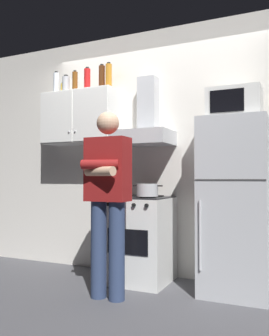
{
  "coord_description": "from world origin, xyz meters",
  "views": [
    {
      "loc": [
        1.43,
        -3.14,
        1.05
      ],
      "look_at": [
        0.0,
        0.0,
        1.15
      ],
      "focal_mm": 38.57,
      "sensor_mm": 36.0,
      "label": 1
    }
  ],
  "objects_px": {
    "range_hood": "(145,127)",
    "cooking_pot": "(147,190)",
    "refrigerator": "(235,206)",
    "bottle_spice_jar": "(63,89)",
    "upper_cabinet": "(81,118)",
    "stove_oven": "(140,239)",
    "microwave": "(235,104)",
    "bottle_canister_steel": "(66,85)",
    "bottle_liquor_amber": "(109,77)",
    "bottle_vodka_clear": "(56,84)",
    "bottle_beer_brown": "(75,82)",
    "bottle_soda_red": "(87,80)",
    "bottle_rum_dark": "(102,78)",
    "person_standing": "(107,195)"
  },
  "relations": [
    {
      "from": "range_hood",
      "to": "cooking_pot",
      "type": "height_order",
      "value": "range_hood"
    },
    {
      "from": "refrigerator",
      "to": "bottle_spice_jar",
      "type": "relative_size",
      "value": 10.46
    },
    {
      "from": "upper_cabinet",
      "to": "stove_oven",
      "type": "bearing_deg",
      "value": -8.9
    },
    {
      "from": "microwave",
      "to": "bottle_canister_steel",
      "type": "xyz_separation_m",
      "value": [
        -1.94,
        0.07,
        0.41
      ]
    },
    {
      "from": "cooking_pot",
      "to": "bottle_liquor_amber",
      "type": "distance_m",
      "value": 1.42
    },
    {
      "from": "bottle_vodka_clear",
      "to": "bottle_canister_steel",
      "type": "distance_m",
      "value": 0.18
    },
    {
      "from": "range_hood",
      "to": "bottle_liquor_amber",
      "type": "bearing_deg",
      "value": 176.49
    },
    {
      "from": "bottle_beer_brown",
      "to": "cooking_pot",
      "type": "bearing_deg",
      "value": -13.52
    },
    {
      "from": "upper_cabinet",
      "to": "bottle_liquor_amber",
      "type": "height_order",
      "value": "bottle_liquor_amber"
    },
    {
      "from": "bottle_spice_jar",
      "to": "bottle_canister_steel",
      "type": "bearing_deg",
      "value": -34.22
    },
    {
      "from": "refrigerator",
      "to": "bottle_soda_red",
      "type": "distance_m",
      "value": 2.16
    },
    {
      "from": "range_hood",
      "to": "bottle_rum_dark",
      "type": "bearing_deg",
      "value": 176.46
    },
    {
      "from": "bottle_liquor_amber",
      "to": "bottle_beer_brown",
      "type": "bearing_deg",
      "value": -176.1
    },
    {
      "from": "stove_oven",
      "to": "bottle_spice_jar",
      "type": "distance_m",
      "value": 2.0
    },
    {
      "from": "stove_oven",
      "to": "bottle_beer_brown",
      "type": "xyz_separation_m",
      "value": [
        -0.88,
        0.12,
        1.74
      ]
    },
    {
      "from": "upper_cabinet",
      "to": "refrigerator",
      "type": "distance_m",
      "value": 2.0
    },
    {
      "from": "bottle_canister_steel",
      "to": "bottle_spice_jar",
      "type": "distance_m",
      "value": 0.1
    },
    {
      "from": "person_standing",
      "to": "bottle_rum_dark",
      "type": "xyz_separation_m",
      "value": [
        -0.49,
        0.77,
        1.29
      ]
    },
    {
      "from": "upper_cabinet",
      "to": "stove_oven",
      "type": "height_order",
      "value": "upper_cabinet"
    },
    {
      "from": "refrigerator",
      "to": "cooking_pot",
      "type": "height_order",
      "value": "refrigerator"
    },
    {
      "from": "bottle_canister_steel",
      "to": "bottle_liquor_amber",
      "type": "distance_m",
      "value": 0.54
    },
    {
      "from": "microwave",
      "to": "bottle_soda_red",
      "type": "bearing_deg",
      "value": 177.05
    },
    {
      "from": "person_standing",
      "to": "bottle_rum_dark",
      "type": "height_order",
      "value": "bottle_rum_dark"
    },
    {
      "from": "bottle_vodka_clear",
      "to": "bottle_soda_red",
      "type": "relative_size",
      "value": 1.06
    },
    {
      "from": "refrigerator",
      "to": "bottle_beer_brown",
      "type": "xyz_separation_m",
      "value": [
        -1.83,
        0.12,
        1.37
      ]
    },
    {
      "from": "cooking_pot",
      "to": "upper_cabinet",
      "type": "bearing_deg",
      "value": 165.27
    },
    {
      "from": "microwave",
      "to": "bottle_liquor_amber",
      "type": "bearing_deg",
      "value": 174.49
    },
    {
      "from": "microwave",
      "to": "bottle_soda_red",
      "type": "relative_size",
      "value": 1.77
    },
    {
      "from": "range_hood",
      "to": "bottle_liquor_amber",
      "type": "xyz_separation_m",
      "value": [
        -0.45,
        0.03,
        0.6
      ]
    },
    {
      "from": "refrigerator",
      "to": "bottle_rum_dark",
      "type": "height_order",
      "value": "bottle_rum_dark"
    },
    {
      "from": "person_standing",
      "to": "bottle_spice_jar",
      "type": "distance_m",
      "value": 1.76
    },
    {
      "from": "upper_cabinet",
      "to": "range_hood",
      "type": "height_order",
      "value": "range_hood"
    },
    {
      "from": "microwave",
      "to": "bottle_beer_brown",
      "type": "bearing_deg",
      "value": 176.7
    },
    {
      "from": "microwave",
      "to": "cooking_pot",
      "type": "xyz_separation_m",
      "value": [
        -0.82,
        -0.14,
        -0.8
      ]
    },
    {
      "from": "bottle_vodka_clear",
      "to": "bottle_canister_steel",
      "type": "height_order",
      "value": "bottle_vodka_clear"
    },
    {
      "from": "upper_cabinet",
      "to": "refrigerator",
      "type": "height_order",
      "value": "upper_cabinet"
    },
    {
      "from": "range_hood",
      "to": "person_standing",
      "type": "xyz_separation_m",
      "value": [
        -0.05,
        -0.73,
        -0.7
      ]
    },
    {
      "from": "bottle_canister_steel",
      "to": "bottle_spice_jar",
      "type": "bearing_deg",
      "value": 145.78
    },
    {
      "from": "range_hood",
      "to": "refrigerator",
      "type": "bearing_deg",
      "value": -7.55
    },
    {
      "from": "upper_cabinet",
      "to": "bottle_rum_dark",
      "type": "height_order",
      "value": "bottle_rum_dark"
    },
    {
      "from": "microwave",
      "to": "bottle_liquor_amber",
      "type": "distance_m",
      "value": 1.48
    },
    {
      "from": "bottle_canister_steel",
      "to": "bottle_vodka_clear",
      "type": "bearing_deg",
      "value": 165.46
    },
    {
      "from": "refrigerator",
      "to": "bottle_canister_steel",
      "type": "bearing_deg",
      "value": 177.26
    },
    {
      "from": "cooking_pot",
      "to": "bottle_soda_red",
      "type": "height_order",
      "value": "bottle_soda_red"
    },
    {
      "from": "person_standing",
      "to": "bottle_spice_jar",
      "type": "bearing_deg",
      "value": 143.53
    },
    {
      "from": "cooking_pot",
      "to": "bottle_soda_red",
      "type": "distance_m",
      "value": 1.51
    },
    {
      "from": "range_hood",
      "to": "bottle_canister_steel",
      "type": "distance_m",
      "value": 1.13
    },
    {
      "from": "stove_oven",
      "to": "bottle_liquor_amber",
      "type": "xyz_separation_m",
      "value": [
        -0.45,
        0.15,
        1.76
      ]
    },
    {
      "from": "upper_cabinet",
      "to": "bottle_rum_dark",
      "type": "xyz_separation_m",
      "value": [
        0.26,
        0.03,
        0.44
      ]
    },
    {
      "from": "bottle_beer_brown",
      "to": "bottle_rum_dark",
      "type": "bearing_deg",
      "value": 5.94
    }
  ]
}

